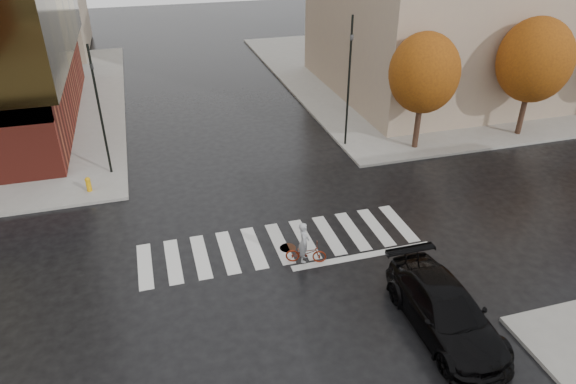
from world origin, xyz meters
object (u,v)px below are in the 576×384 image
at_px(traffic_light_ne, 349,74).
at_px(cyclist, 305,249).
at_px(fire_hydrant, 88,183).
at_px(sedan, 445,310).
at_px(traffic_light_nw, 99,104).

bearing_deg(traffic_light_ne, cyclist, 39.96).
bearing_deg(fire_hydrant, sedan, -47.87).
bearing_deg(cyclist, traffic_light_ne, -10.98).
height_order(sedan, cyclist, cyclist).
xyz_separation_m(traffic_light_ne, fire_hydrant, (-14.10, -1.73, -3.72)).
xyz_separation_m(traffic_light_nw, fire_hydrant, (-1.00, -1.82, -3.30)).
bearing_deg(sedan, fire_hydrant, 132.47).
height_order(traffic_light_nw, fire_hydrant, traffic_light_nw).
distance_m(traffic_light_ne, fire_hydrant, 14.68).
xyz_separation_m(traffic_light_nw, traffic_light_ne, (13.10, -0.10, 0.42)).
distance_m(sedan, traffic_light_ne, 15.27).
xyz_separation_m(cyclist, fire_hydrant, (-8.43, 8.18, -0.07)).
bearing_deg(fire_hydrant, cyclist, -44.13).
bearing_deg(cyclist, sedan, -126.67).
relative_size(sedan, fire_hydrant, 7.42).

